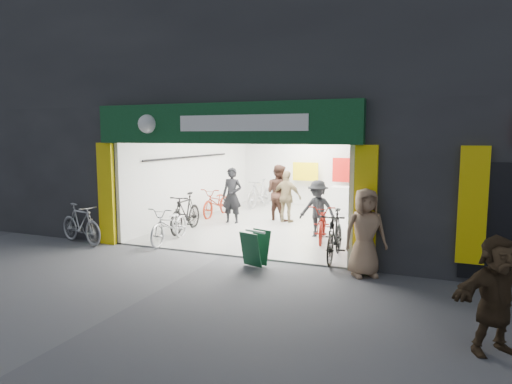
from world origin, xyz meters
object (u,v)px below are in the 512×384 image
Objects in this scene: parked_bike at (81,224)px; bike_left_front at (170,225)px; bike_right_front at (335,235)px; pedestrian_near at (365,233)px; sandwich_board at (255,247)px.

bike_left_front is at bearing -51.20° from parked_bike.
bike_right_front reaches higher than parked_bike.
bike_left_front is 5.19m from pedestrian_near.
bike_left_front is 1.06× the size of pedestrian_near.
sandwich_board is (-1.47, -1.10, -0.15)m from bike_right_front.
bike_right_front is 6.48m from parked_bike.
pedestrian_near is (5.10, -0.90, 0.39)m from bike_left_front.
bike_right_front is 2.51× the size of sandwich_board.
bike_left_front is 0.99× the size of bike_right_front.
sandwich_board is (2.83, -1.10, -0.08)m from bike_left_front.
bike_left_front is at bearing 140.10° from pedestrian_near.
pedestrian_near is at bearing 22.30° from sandwich_board.
bike_left_front is 3.04m from sandwich_board.
bike_right_front is at bearing 101.74° from pedestrian_near.
bike_right_front is 1.09× the size of parked_bike.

